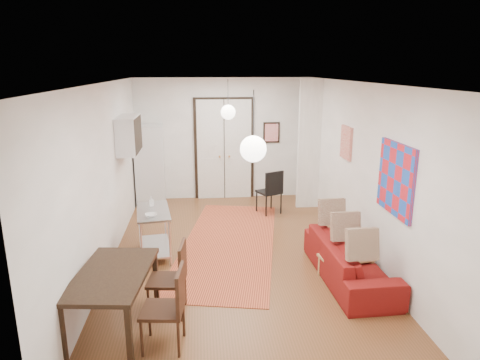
{
  "coord_description": "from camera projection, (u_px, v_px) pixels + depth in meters",
  "views": [
    {
      "loc": [
        -0.61,
        -6.68,
        3.14
      ],
      "look_at": [
        0.09,
        0.41,
        1.25
      ],
      "focal_mm": 32.0,
      "sensor_mm": 36.0,
      "label": 1
    }
  ],
  "objects": [
    {
      "name": "floor",
      "position": [
        237.0,
        257.0,
        7.29
      ],
      "size": [
        7.0,
        7.0,
        0.0
      ],
      "primitive_type": "plane",
      "color": "brown",
      "rests_on": "ground"
    },
    {
      "name": "ceiling",
      "position": [
        237.0,
        83.0,
        6.55
      ],
      "size": [
        4.2,
        7.0,
        0.02
      ],
      "primitive_type": "cube",
      "color": "white",
      "rests_on": "wall_back"
    },
    {
      "name": "wall_back",
      "position": [
        224.0,
        139.0,
        10.28
      ],
      "size": [
        4.2,
        0.02,
        2.9
      ],
      "primitive_type": "cube",
      "color": "white",
      "rests_on": "floor"
    },
    {
      "name": "wall_front",
      "position": [
        275.0,
        277.0,
        3.55
      ],
      "size": [
        4.2,
        0.02,
        2.9
      ],
      "primitive_type": "cube",
      "color": "white",
      "rests_on": "floor"
    },
    {
      "name": "wall_left",
      "position": [
        104.0,
        178.0,
        6.72
      ],
      "size": [
        0.02,
        7.0,
        2.9
      ],
      "primitive_type": "cube",
      "color": "white",
      "rests_on": "floor"
    },
    {
      "name": "wall_right",
      "position": [
        363.0,
        172.0,
        7.12
      ],
      "size": [
        0.02,
        7.0,
        2.9
      ],
      "primitive_type": "cube",
      "color": "white",
      "rests_on": "floor"
    },
    {
      "name": "double_doors",
      "position": [
        224.0,
        150.0,
        10.31
      ],
      "size": [
        1.44,
        0.06,
        2.5
      ],
      "primitive_type": "cube",
      "color": "white",
      "rests_on": "wall_back"
    },
    {
      "name": "stub_partition",
      "position": [
        309.0,
        145.0,
        9.54
      ],
      "size": [
        0.5,
        0.1,
        2.9
      ],
      "primitive_type": "cube",
      "color": "white",
      "rests_on": "floor"
    },
    {
      "name": "wall_cabinet",
      "position": [
        129.0,
        135.0,
        8.07
      ],
      "size": [
        0.35,
        1.0,
        0.7
      ],
      "primitive_type": "cube",
      "color": "silver",
      "rests_on": "wall_left"
    },
    {
      "name": "painting_popart",
      "position": [
        396.0,
        179.0,
        5.86
      ],
      "size": [
        0.05,
        1.0,
        1.0
      ],
      "primitive_type": "cube",
      "color": "red",
      "rests_on": "wall_right"
    },
    {
      "name": "painting_abstract",
      "position": [
        346.0,
        143.0,
        7.79
      ],
      "size": [
        0.05,
        0.5,
        0.6
      ],
      "primitive_type": "cube",
      "color": "beige",
      "rests_on": "wall_right"
    },
    {
      "name": "poster_back",
      "position": [
        271.0,
        133.0,
        10.33
      ],
      "size": [
        0.4,
        0.03,
        0.5
      ],
      "primitive_type": "cube",
      "color": "red",
      "rests_on": "wall_back"
    },
    {
      "name": "print_left",
      "position": [
        125.0,
        128.0,
        8.52
      ],
      "size": [
        0.03,
        0.44,
        0.54
      ],
      "primitive_type": "cube",
      "color": "#9C6141",
      "rests_on": "wall_left"
    },
    {
      "name": "pendant_back",
      "position": [
        228.0,
        112.0,
        8.64
      ],
      "size": [
        0.3,
        0.3,
        0.8
      ],
      "color": "white",
      "rests_on": "ceiling"
    },
    {
      "name": "pendant_front",
      "position": [
        253.0,
        149.0,
        4.79
      ],
      "size": [
        0.3,
        0.3,
        0.8
      ],
      "color": "white",
      "rests_on": "ceiling"
    },
    {
      "name": "kilim_rug",
      "position": [
        229.0,
        243.0,
        7.85
      ],
      "size": [
        2.41,
        4.53,
        0.01
      ],
      "primitive_type": "cube",
      "rotation": [
        0.0,
        0.0,
        -0.19
      ],
      "color": "#C65731",
      "rests_on": "floor"
    },
    {
      "name": "sofa",
      "position": [
        350.0,
        260.0,
        6.47
      ],
      "size": [
        0.89,
        2.14,
        0.62
      ],
      "primitive_type": "imported",
      "rotation": [
        0.0,
        0.0,
        1.6
      ],
      "color": "maroon",
      "rests_on": "floor"
    },
    {
      "name": "coffee_table",
      "position": [
        346.0,
        259.0,
        6.52
      ],
      "size": [
        0.84,
        0.56,
        0.35
      ],
      "rotation": [
        0.0,
        0.0,
        0.18
      ],
      "color": "tan",
      "rests_on": "floor"
    },
    {
      "name": "potted_plant",
      "position": [
        353.0,
        246.0,
        6.47
      ],
      "size": [
        0.31,
        0.35,
        0.34
      ],
      "primitive_type": "imported",
      "rotation": [
        0.0,
        0.0,
        0.18
      ],
      "color": "#34632C",
      "rests_on": "coffee_table"
    },
    {
      "name": "kitchen_counter",
      "position": [
        154.0,
        227.0,
        7.24
      ],
      "size": [
        0.67,
        1.12,
        0.81
      ],
      "rotation": [
        0.0,
        0.0,
        0.14
      ],
      "color": "silver",
      "rests_on": "floor"
    },
    {
      "name": "bowl",
      "position": [
        151.0,
        215.0,
        6.87
      ],
      "size": [
        0.23,
        0.23,
        0.05
      ],
      "primitive_type": "imported",
      "rotation": [
        0.0,
        0.0,
        0.24
      ],
      "color": "beige",
      "rests_on": "kitchen_counter"
    },
    {
      "name": "soap_bottle",
      "position": [
        151.0,
        201.0,
        7.37
      ],
      "size": [
        0.09,
        0.09,
        0.17
      ],
      "primitive_type": "imported",
      "rotation": [
        0.0,
        0.0,
        0.24
      ],
      "color": "#538AB3",
      "rests_on": "kitchen_counter"
    },
    {
      "name": "fridge",
      "position": [
        150.0,
        165.0,
        9.92
      ],
      "size": [
        0.7,
        0.7,
        1.86
      ],
      "primitive_type": "cube",
      "rotation": [
        0.0,
        0.0,
        0.06
      ],
      "color": "silver",
      "rests_on": "floor"
    },
    {
      "name": "dining_table",
      "position": [
        113.0,
        279.0,
        5.07
      ],
      "size": [
        0.98,
        1.51,
        0.79
      ],
      "rotation": [
        0.0,
        0.0,
        -0.12
      ],
      "color": "black",
      "rests_on": "floor"
    },
    {
      "name": "dining_chair_near",
      "position": [
        167.0,
        270.0,
        5.59
      ],
      "size": [
        0.52,
        0.69,
        0.98
      ],
      "rotation": [
        0.0,
        0.0,
        -1.69
      ],
      "color": "#341D10",
      "rests_on": "floor"
    },
    {
      "name": "dining_chair_far",
      "position": [
        163.0,
        298.0,
        4.92
      ],
      "size": [
        0.52,
        0.69,
        0.98
      ],
      "rotation": [
        0.0,
        0.0,
        -1.69
      ],
      "color": "#341D10",
      "rests_on": "floor"
    },
    {
      "name": "black_side_chair",
      "position": [
        268.0,
        187.0,
        9.44
      ],
      "size": [
        0.59,
        0.61,
        0.98
      ],
      "rotation": [
        0.0,
        0.0,
        3.56
      ],
      "color": "black",
      "rests_on": "floor"
    }
  ]
}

